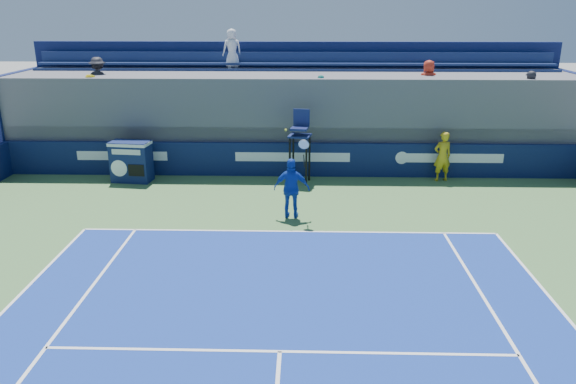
{
  "coord_description": "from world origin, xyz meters",
  "views": [
    {
      "loc": [
        0.38,
        -1.96,
        5.7
      ],
      "look_at": [
        0.0,
        11.5,
        1.25
      ],
      "focal_mm": 35.0,
      "sensor_mm": 36.0,
      "label": 1
    }
  ],
  "objects_px": {
    "ball_person": "(442,156)",
    "tennis_player": "(292,188)",
    "match_clock": "(131,160)",
    "umpire_chair": "(300,138)"
  },
  "relations": [
    {
      "from": "ball_person",
      "to": "tennis_player",
      "type": "bearing_deg",
      "value": 23.06
    },
    {
      "from": "ball_person",
      "to": "match_clock",
      "type": "distance_m",
      "value": 10.59
    },
    {
      "from": "tennis_player",
      "to": "match_clock",
      "type": "bearing_deg",
      "value": 148.83
    },
    {
      "from": "ball_person",
      "to": "tennis_player",
      "type": "height_order",
      "value": "tennis_player"
    },
    {
      "from": "match_clock",
      "to": "umpire_chair",
      "type": "bearing_deg",
      "value": 0.48
    },
    {
      "from": "ball_person",
      "to": "tennis_player",
      "type": "relative_size",
      "value": 0.67
    },
    {
      "from": "match_clock",
      "to": "tennis_player",
      "type": "height_order",
      "value": "tennis_player"
    },
    {
      "from": "ball_person",
      "to": "match_clock",
      "type": "height_order",
      "value": "ball_person"
    },
    {
      "from": "match_clock",
      "to": "umpire_chair",
      "type": "xyz_separation_m",
      "value": [
        5.74,
        0.05,
        0.79
      ]
    },
    {
      "from": "ball_person",
      "to": "match_clock",
      "type": "bearing_deg",
      "value": -11.29
    }
  ]
}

